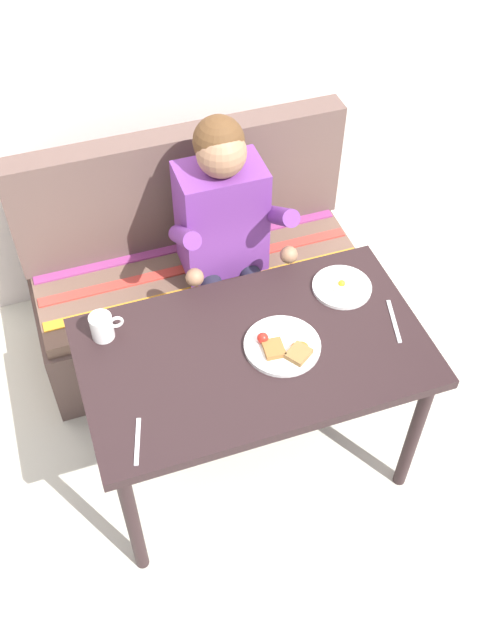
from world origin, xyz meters
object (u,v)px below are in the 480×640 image
table (254,364)px  fork (138,441)px  couch (196,281)px  coffee_mug (102,326)px  plate_eggs (342,287)px  knife (394,321)px  plate_breakfast (283,346)px  person (227,232)px

table → fork: bearing=-153.5°
table → couch: bearing=90.0°
couch → coffee_mug: couch is taller
plate_eggs → coffee_mug: coffee_mug is taller
table → plate_eggs: 0.45m
table → knife: knife is taller
coffee_mug → fork: 0.46m
plate_breakfast → fork: size_ratio=1.57×
coffee_mug → couch: bearing=48.6°
plate_breakfast → plate_eggs: bearing=32.5°
couch → plate_eggs: couch is taller
plate_eggs → fork: size_ratio=1.30×
table → fork: (-0.47, -0.23, 0.08)m
table → plate_eggs: plate_eggs is taller
fork → knife: (0.98, 0.19, 0.00)m
couch → fork: size_ratio=8.47×
coffee_mug → knife: 1.03m
couch → coffee_mug: bearing=-131.4°
fork → knife: same height
person → coffee_mug: 0.68m
fork → plate_eggs: bearing=40.8°
table → plate_breakfast: 0.14m
knife → fork: bearing=-154.0°
person → couch: bearing=118.5°
knife → person: bearing=138.4°
fork → person: bearing=71.8°
table → fork: size_ratio=7.06×
plate_eggs → couch: bearing=124.2°
table → coffee_mug: 0.54m
person → plate_eggs: 0.52m
table → couch: couch is taller
person → plate_breakfast: (-0.00, -0.62, 0.00)m
plate_eggs → knife: plate_eggs is taller
person → knife: size_ratio=6.06×
couch → plate_breakfast: (0.09, -0.79, 0.41)m
couch → person: 0.46m
plate_breakfast → fork: bearing=-160.1°
table → plate_breakfast: (0.09, -0.03, 0.09)m
couch → coffee_mug: (-0.48, -0.54, 0.45)m
couch → table: bearing=-90.0°
person → plate_eggs: size_ratio=5.51×
fork → knife: bearing=27.2°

